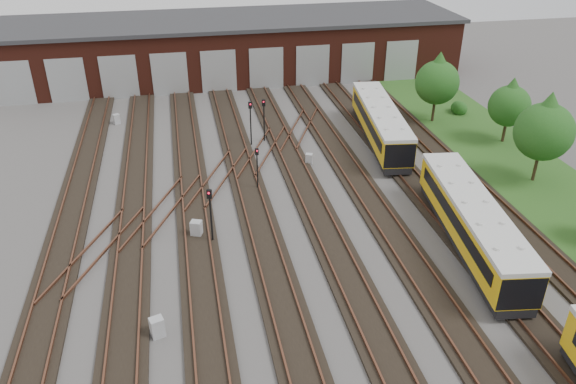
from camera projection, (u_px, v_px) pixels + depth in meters
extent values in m
plane|color=#484543|center=(316.00, 290.00, 30.35)|extent=(120.00, 120.00, 0.00)
cube|color=black|center=(43.00, 325.00, 27.88)|extent=(2.40, 70.00, 0.18)
cube|color=brown|center=(27.00, 324.00, 27.68)|extent=(0.10, 70.00, 0.15)
cube|color=brown|center=(58.00, 320.00, 27.92)|extent=(0.10, 70.00, 0.15)
cube|color=black|center=(126.00, 314.00, 28.57)|extent=(2.40, 70.00, 0.18)
cube|color=brown|center=(111.00, 313.00, 28.37)|extent=(0.10, 70.00, 0.15)
cube|color=brown|center=(140.00, 309.00, 28.62)|extent=(0.10, 70.00, 0.15)
cube|color=black|center=(205.00, 304.00, 29.27)|extent=(2.40, 70.00, 0.18)
cube|color=brown|center=(191.00, 303.00, 29.06)|extent=(0.10, 70.00, 0.15)
cube|color=brown|center=(218.00, 299.00, 29.31)|extent=(0.10, 70.00, 0.15)
cube|color=black|center=(280.00, 294.00, 29.96)|extent=(2.40, 70.00, 0.18)
cube|color=brown|center=(267.00, 293.00, 29.76)|extent=(0.10, 70.00, 0.15)
cube|color=brown|center=(293.00, 290.00, 30.01)|extent=(0.10, 70.00, 0.15)
cube|color=black|center=(352.00, 285.00, 30.66)|extent=(2.40, 70.00, 0.18)
cube|color=brown|center=(339.00, 284.00, 30.45)|extent=(0.10, 70.00, 0.15)
cube|color=brown|center=(364.00, 281.00, 30.70)|extent=(0.10, 70.00, 0.15)
cube|color=black|center=(420.00, 276.00, 31.35)|extent=(2.40, 70.00, 0.18)
cube|color=brown|center=(408.00, 275.00, 31.15)|extent=(0.10, 70.00, 0.15)
cube|color=brown|center=(433.00, 272.00, 31.40)|extent=(0.10, 70.00, 0.15)
cube|color=black|center=(486.00, 267.00, 32.05)|extent=(2.40, 70.00, 0.18)
cube|color=brown|center=(475.00, 266.00, 31.84)|extent=(0.10, 70.00, 0.15)
cube|color=brown|center=(498.00, 263.00, 32.09)|extent=(0.10, 70.00, 0.15)
cube|color=black|center=(549.00, 259.00, 32.74)|extent=(2.40, 70.00, 0.18)
cube|color=brown|center=(538.00, 258.00, 32.54)|extent=(0.10, 70.00, 0.15)
cube|color=brown|center=(560.00, 255.00, 32.79)|extent=(0.10, 70.00, 0.15)
cube|color=brown|center=(164.00, 209.00, 37.42)|extent=(5.40, 9.62, 0.15)
cube|color=brown|center=(218.00, 177.00, 41.55)|extent=(5.40, 9.62, 0.15)
cube|color=brown|center=(263.00, 150.00, 45.67)|extent=(5.40, 9.62, 0.15)
cube|color=brown|center=(96.00, 250.00, 33.29)|extent=(5.40, 9.62, 0.15)
cube|color=brown|center=(300.00, 128.00, 49.80)|extent=(5.40, 9.62, 0.15)
cube|color=#4C1C13|center=(231.00, 48.00, 63.22)|extent=(50.00, 12.00, 6.00)
cube|color=#2E2E30|center=(230.00, 20.00, 61.70)|extent=(51.00, 12.50, 0.40)
cube|color=#989C9D|center=(13.00, 84.00, 54.62)|extent=(3.60, 0.12, 4.40)
cube|color=#989C9D|center=(67.00, 80.00, 55.49)|extent=(3.60, 0.12, 4.40)
cube|color=#989C9D|center=(119.00, 77.00, 56.36)|extent=(3.60, 0.12, 4.40)
cube|color=#989C9D|center=(170.00, 74.00, 57.23)|extent=(3.60, 0.12, 4.40)
cube|color=#989C9D|center=(219.00, 72.00, 58.10)|extent=(3.60, 0.12, 4.40)
cube|color=#989C9D|center=(266.00, 69.00, 58.97)|extent=(3.60, 0.12, 4.40)
cube|color=#989C9D|center=(313.00, 66.00, 59.83)|extent=(3.60, 0.12, 4.40)
cube|color=#989C9D|center=(357.00, 63.00, 60.70)|extent=(3.60, 0.12, 4.40)
cube|color=#989C9D|center=(401.00, 61.00, 61.57)|extent=(3.60, 0.12, 4.40)
cube|color=#22531B|center=(529.00, 175.00, 42.22)|extent=(8.00, 55.00, 0.05)
cube|color=black|center=(469.00, 239.00, 33.68)|extent=(3.87, 13.72, 0.54)
cube|color=yellow|center=(472.00, 221.00, 33.07)|extent=(4.14, 13.76, 1.99)
cube|color=silver|center=(476.00, 204.00, 32.52)|extent=(4.23, 13.77, 0.27)
cube|color=black|center=(453.00, 218.00, 32.89)|extent=(1.64, 11.84, 0.77)
cube|color=black|center=(493.00, 217.00, 33.03)|extent=(1.64, 11.84, 0.77)
cube|color=black|center=(379.00, 136.00, 47.41)|extent=(3.87, 13.72, 0.54)
cube|color=yellow|center=(380.00, 122.00, 46.80)|extent=(4.14, 13.76, 1.99)
cube|color=silver|center=(381.00, 109.00, 46.25)|extent=(4.23, 13.77, 0.27)
cube|color=black|center=(366.00, 119.00, 46.62)|extent=(1.64, 11.84, 0.77)
cube|color=black|center=(395.00, 119.00, 46.76)|extent=(1.64, 11.84, 0.77)
cylinder|color=black|center=(211.00, 221.00, 33.69)|extent=(0.11, 0.11, 3.10)
cube|color=black|center=(209.00, 194.00, 32.81)|extent=(0.33, 0.25, 0.57)
sphere|color=red|center=(209.00, 193.00, 32.65)|extent=(0.14, 0.14, 0.14)
cylinder|color=black|center=(251.00, 127.00, 46.47)|extent=(0.11, 0.11, 3.23)
cube|color=black|center=(250.00, 105.00, 45.55)|extent=(0.29, 0.19, 0.55)
sphere|color=red|center=(250.00, 104.00, 45.40)|extent=(0.13, 0.13, 0.13)
cylinder|color=black|center=(264.00, 124.00, 47.23)|extent=(0.11, 0.11, 3.13)
cube|color=black|center=(264.00, 103.00, 46.33)|extent=(0.31, 0.23, 0.56)
sphere|color=red|center=(264.00, 102.00, 46.19)|extent=(0.13, 0.13, 0.13)
cylinder|color=black|center=(257.00, 172.00, 39.71)|extent=(0.09, 0.09, 2.75)
cube|color=black|center=(257.00, 152.00, 38.93)|extent=(0.24, 0.15, 0.47)
sphere|color=red|center=(257.00, 151.00, 38.80)|extent=(0.11, 0.11, 0.11)
cube|color=#AAACAF|center=(196.00, 229.00, 34.72)|extent=(0.81, 0.75, 1.10)
cube|color=#AAACAF|center=(117.00, 119.00, 51.13)|extent=(0.69, 0.64, 0.92)
cube|color=#AAACAF|center=(157.00, 327.00, 27.07)|extent=(0.78, 0.71, 1.07)
cube|color=#AAACAF|center=(379.00, 142.00, 46.58)|extent=(0.74, 0.69, 0.98)
cube|color=#AAACAF|center=(309.00, 159.00, 43.77)|extent=(0.65, 0.61, 0.88)
cylinder|color=#332617|center=(433.00, 111.00, 51.43)|extent=(0.25, 0.25, 2.01)
sphere|color=#194313|center=(437.00, 83.00, 50.14)|extent=(3.91, 3.91, 3.91)
cone|color=#194313|center=(439.00, 67.00, 49.46)|extent=(3.35, 3.35, 2.79)
cylinder|color=#332617|center=(504.00, 132.00, 47.37)|extent=(0.25, 0.25, 1.75)
sphere|color=#194313|center=(509.00, 106.00, 46.24)|extent=(3.41, 3.41, 3.41)
cone|color=#194313|center=(512.00, 92.00, 45.65)|extent=(2.92, 2.92, 2.43)
cylinder|color=#332617|center=(535.00, 168.00, 41.05)|extent=(0.24, 0.24, 2.13)
sphere|color=#194313|center=(544.00, 132.00, 39.68)|extent=(4.14, 4.14, 4.14)
cone|color=#194313|center=(549.00, 112.00, 38.96)|extent=(3.55, 3.55, 2.96)
sphere|color=#194313|center=(460.00, 107.00, 53.24)|extent=(1.41, 1.41, 1.41)
sphere|color=#194313|center=(458.00, 106.00, 53.70)|extent=(1.28, 1.28, 1.28)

